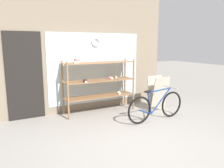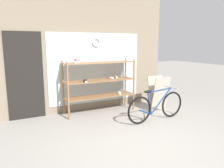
{
  "view_description": "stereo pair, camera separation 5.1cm",
  "coord_description": "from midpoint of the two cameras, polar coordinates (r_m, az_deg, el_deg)",
  "views": [
    {
      "loc": [
        -2.22,
        -2.95,
        1.81
      ],
      "look_at": [
        0.08,
        1.38,
        0.91
      ],
      "focal_mm": 35.0,
      "sensor_mm": 36.0,
      "label": 1
    },
    {
      "loc": [
        -2.17,
        -2.97,
        1.81
      ],
      "look_at": [
        0.08,
        1.38,
        0.91
      ],
      "focal_mm": 35.0,
      "sensor_mm": 36.0,
      "label": 2
    }
  ],
  "objects": [
    {
      "name": "sandwich_board",
      "position": [
        6.17,
        12.29,
        -2.34
      ],
      "size": [
        0.51,
        0.39,
        0.93
      ],
      "rotation": [
        0.0,
        0.0,
        0.01
      ],
      "color": "#B2A893",
      "rests_on": "ground_plane"
    },
    {
      "name": "storefront_facade",
      "position": [
        5.97,
        -6.36,
        8.36
      ],
      "size": [
        4.69,
        0.13,
        3.3
      ],
      "color": "gray",
      "rests_on": "ground_plane"
    },
    {
      "name": "display_case",
      "position": [
        5.77,
        -3.09,
        1.01
      ],
      "size": [
        1.9,
        0.5,
        1.44
      ],
      "color": "#8E6642",
      "rests_on": "ground_plane"
    },
    {
      "name": "ground_plane",
      "position": [
        4.1,
        8.59,
        -15.85
      ],
      "size": [
        30.0,
        30.0,
        0.0
      ],
      "primitive_type": "plane",
      "color": "gray"
    },
    {
      "name": "bicycle",
      "position": [
        5.33,
        11.75,
        -5.7
      ],
      "size": [
        1.65,
        0.46,
        0.78
      ],
      "rotation": [
        0.0,
        0.0,
        0.05
      ],
      "color": "black",
      "rests_on": "ground_plane"
    }
  ]
}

